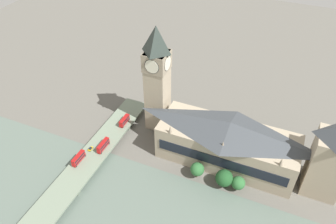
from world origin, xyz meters
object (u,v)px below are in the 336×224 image
(parliament_hall, at_px, (227,142))
(clock_tower, at_px, (157,77))
(double_decker_bus_mid, at_px, (103,145))
(car_northbound_lead, at_px, (90,149))
(double_decker_bus_rear, at_px, (124,120))
(double_decker_bus_lead, at_px, (78,158))
(victoria_tower, at_px, (330,159))
(road_bridge, at_px, (68,186))

(parliament_hall, distance_m, clock_tower, 58.24)
(double_decker_bus_mid, xyz_separation_m, car_northbound_lead, (-4.08, 6.80, -2.11))
(parliament_hall, xyz_separation_m, double_decker_bus_rear, (0.50, 70.34, -7.75))
(double_decker_bus_lead, relative_size, double_decker_bus_mid, 0.97)
(victoria_tower, distance_m, double_decker_bus_mid, 128.27)
(clock_tower, height_order, double_decker_bus_rear, clock_tower)
(road_bridge, relative_size, double_decker_bus_rear, 16.10)
(car_northbound_lead, bearing_deg, road_bridge, -173.11)
(car_northbound_lead, bearing_deg, victoria_tower, -77.42)
(parliament_hall, relative_size, clock_tower, 1.11)
(parliament_hall, distance_m, victoria_tower, 54.53)
(double_decker_bus_rear, bearing_deg, clock_tower, -55.95)
(clock_tower, xyz_separation_m, double_decker_bus_lead, (-53.51, 27.29, -31.78))
(parliament_hall, relative_size, car_northbound_lead, 21.30)
(parliament_hall, bearing_deg, road_bridge, 127.61)
(victoria_tower, bearing_deg, car_northbound_lead, 102.58)
(parliament_hall, height_order, double_decker_bus_mid, parliament_hall)
(double_decker_bus_lead, bearing_deg, road_bridge, -166.06)
(parliament_hall, relative_size, double_decker_bus_lead, 7.56)
(parliament_hall, distance_m, double_decker_bus_lead, 88.52)
(clock_tower, xyz_separation_m, car_northbound_lead, (-42.69, 26.42, -33.85))
(victoria_tower, distance_m, double_decker_bus_rear, 125.26)
(road_bridge, distance_m, double_decker_bus_mid, 32.41)
(victoria_tower, xyz_separation_m, car_northbound_lead, (-29.35, 131.55, -18.03))
(double_decker_bus_mid, distance_m, double_decker_bus_rear, 25.71)
(parliament_hall, relative_size, double_decker_bus_mid, 7.36)
(double_decker_bus_mid, distance_m, car_northbound_lead, 8.21)
(road_bridge, bearing_deg, parliament_hall, -52.39)
(double_decker_bus_mid, relative_size, car_northbound_lead, 2.90)
(double_decker_bus_lead, relative_size, car_northbound_lead, 2.82)
(clock_tower, xyz_separation_m, road_bridge, (-70.63, 23.04, -35.41))
(parliament_hall, xyz_separation_m, road_bridge, (-57.23, 74.29, -11.20))
(car_northbound_lead, bearing_deg, double_decker_bus_lead, 175.40)
(parliament_hall, xyz_separation_m, double_decker_bus_lead, (-40.11, 78.54, -7.57))
(double_decker_bus_mid, bearing_deg, parliament_hall, -70.42)
(road_bridge, bearing_deg, clock_tower, -18.07)
(double_decker_bus_lead, relative_size, double_decker_bus_rear, 1.04)
(double_decker_bus_rear, height_order, car_northbound_lead, double_decker_bus_rear)
(clock_tower, height_order, double_decker_bus_lead, clock_tower)
(clock_tower, relative_size, double_decker_bus_rear, 7.09)
(victoria_tower, bearing_deg, double_decker_bus_mid, 101.45)
(victoria_tower, bearing_deg, road_bridge, 114.08)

